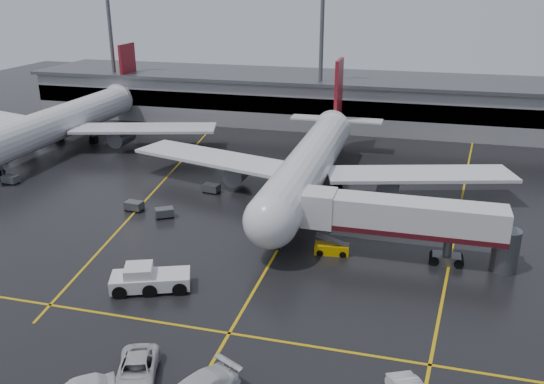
# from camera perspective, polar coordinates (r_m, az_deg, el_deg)

# --- Properties ---
(ground) EXTENTS (220.00, 220.00, 0.00)m
(ground) POSITION_cam_1_polar(r_m,az_deg,el_deg) (62.83, 2.24, -2.97)
(ground) COLOR black
(ground) RESTS_ON ground
(apron_line_centre) EXTENTS (0.25, 90.00, 0.02)m
(apron_line_centre) POSITION_cam_1_polar(r_m,az_deg,el_deg) (62.82, 2.24, -2.96)
(apron_line_centre) COLOR gold
(apron_line_centre) RESTS_ON ground
(apron_line_stop) EXTENTS (60.00, 0.25, 0.02)m
(apron_line_stop) POSITION_cam_1_polar(r_m,az_deg,el_deg) (44.19, -4.31, -13.95)
(apron_line_stop) COLOR gold
(apron_line_stop) RESTS_ON ground
(apron_line_left) EXTENTS (9.99, 69.35, 0.02)m
(apron_line_left) POSITION_cam_1_polar(r_m,az_deg,el_deg) (77.92, -10.58, 1.41)
(apron_line_left) COLOR gold
(apron_line_left) RESTS_ON ground
(apron_line_right) EXTENTS (7.57, 69.64, 0.02)m
(apron_line_right) POSITION_cam_1_polar(r_m,az_deg,el_deg) (71.05, 18.40, -1.21)
(apron_line_right) COLOR gold
(apron_line_right) RESTS_ON ground
(terminal) EXTENTS (122.00, 19.00, 8.60)m
(terminal) POSITION_cam_1_polar(r_m,az_deg,el_deg) (106.99, 8.05, 9.11)
(terminal) COLOR gray
(terminal) RESTS_ON ground
(light_mast_left) EXTENTS (3.00, 1.20, 25.45)m
(light_mast_left) POSITION_cam_1_polar(r_m,az_deg,el_deg) (114.36, -15.83, 14.43)
(light_mast_left) COLOR #595B60
(light_mast_left) RESTS_ON ground
(light_mast_mid) EXTENTS (3.00, 1.20, 25.45)m
(light_mast_mid) POSITION_cam_1_polar(r_m,az_deg,el_deg) (100.40, 4.98, 14.36)
(light_mast_mid) COLOR #595B60
(light_mast_mid) RESTS_ON ground
(main_airliner) EXTENTS (48.80, 45.60, 14.10)m
(main_airliner) POSITION_cam_1_polar(r_m,az_deg,el_deg) (70.30, 4.04, 3.23)
(main_airliner) COLOR silver
(main_airliner) RESTS_ON ground
(second_airliner) EXTENTS (48.80, 45.60, 14.10)m
(second_airliner) POSITION_cam_1_polar(r_m,az_deg,el_deg) (97.38, -19.67, 6.94)
(second_airliner) COLOR silver
(second_airliner) RESTS_ON ground
(jet_bridge) EXTENTS (19.90, 3.40, 6.05)m
(jet_bridge) POSITION_cam_1_polar(r_m,az_deg,el_deg) (54.51, 13.14, -2.79)
(jet_bridge) COLOR silver
(jet_bridge) RESTS_ON ground
(pushback_tractor) EXTENTS (7.18, 4.92, 2.38)m
(pushback_tractor) POSITION_cam_1_polar(r_m,az_deg,el_deg) (50.26, -12.30, -8.58)
(pushback_tractor) COLOR silver
(pushback_tractor) RESTS_ON ground
(belt_loader) EXTENTS (3.42, 1.83, 2.09)m
(belt_loader) POSITION_cam_1_polar(r_m,az_deg,el_deg) (55.72, 6.02, -5.68)
(belt_loader) COLOR #D59D05
(belt_loader) RESTS_ON ground
(service_van_a) EXTENTS (4.25, 6.10, 1.55)m
(service_van_a) POSITION_cam_1_polar(r_m,az_deg,el_deg) (40.24, -13.45, -17.09)
(service_van_a) COLOR silver
(service_van_a) RESTS_ON ground
(baggage_cart_a) EXTENTS (2.39, 2.16, 1.12)m
(baggage_cart_a) POSITION_cam_1_polar(r_m,az_deg,el_deg) (64.70, -10.75, -2.02)
(baggage_cart_a) COLOR #595B60
(baggage_cart_a) RESTS_ON ground
(baggage_cart_b) EXTENTS (2.11, 1.48, 1.12)m
(baggage_cart_b) POSITION_cam_1_polar(r_m,az_deg,el_deg) (67.39, -13.67, -1.33)
(baggage_cart_b) COLOR #595B60
(baggage_cart_b) RESTS_ON ground
(baggage_cart_c) EXTENTS (2.17, 1.59, 1.12)m
(baggage_cart_c) POSITION_cam_1_polar(r_m,az_deg,el_deg) (71.46, -6.10, 0.42)
(baggage_cart_c) COLOR #595B60
(baggage_cart_c) RESTS_ON ground
(baggage_cart_e) EXTENTS (2.08, 1.43, 1.12)m
(baggage_cart_e) POSITION_cam_1_polar(r_m,az_deg,el_deg) (81.76, -24.76, 1.19)
(baggage_cart_e) COLOR #595B60
(baggage_cart_e) RESTS_ON ground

